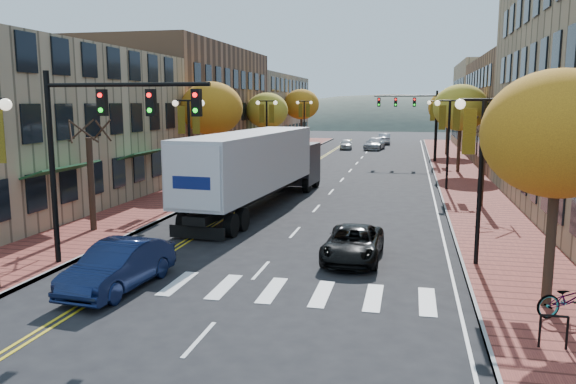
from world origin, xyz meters
The scene contains 31 objects.
ground centered at (0.00, 0.00, 0.00)m, with size 200.00×200.00×0.00m, color black.
sidewalk_left centered at (-9.00, 32.50, 0.07)m, with size 4.00×85.00×0.15m, color brown.
sidewalk_right centered at (9.00, 32.50, 0.07)m, with size 4.00×85.00×0.15m, color brown.
building_left_near centered at (-17.00, 13.00, 4.50)m, with size 12.00×22.00×9.00m, color #9E8966.
building_left_mid centered at (-17.00, 36.00, 5.50)m, with size 12.00×24.00×11.00m, color brown.
building_left_far centered at (-17.00, 61.00, 4.75)m, with size 12.00×26.00×9.50m, color #9E8966.
building_right_mid centered at (18.50, 42.00, 5.00)m, with size 15.00×24.00×10.00m, color brown.
building_right_far centered at (18.50, 64.00, 5.50)m, with size 15.00×20.00×11.00m, color #9E8966.
tree_left_a centered at (-9.00, 8.00, 2.25)m, with size 0.28×0.28×4.20m.
tree_left_b centered at (-9.00, 24.00, 5.45)m, with size 4.48×4.48×7.21m.
tree_left_c centered at (-9.00, 40.00, 5.05)m, with size 4.16×4.16×6.69m.
tree_left_d centered at (-9.00, 58.00, 5.60)m, with size 4.61×4.61×7.42m.
tree_right_a centered at (9.00, 2.00, 5.05)m, with size 4.16×4.16×6.69m.
tree_right_b centered at (9.00, 18.00, 2.25)m, with size 0.28×0.28×4.20m.
tree_right_c centered at (9.00, 34.00, 5.45)m, with size 4.48×4.48×7.21m.
tree_right_d centered at (9.00, 50.00, 5.29)m, with size 4.35×4.35×7.00m.
lamp_left_b centered at (-7.50, 16.00, 4.29)m, with size 1.96×0.36×6.05m.
lamp_left_c centered at (-7.50, 34.00, 4.29)m, with size 1.96×0.36×6.05m.
lamp_left_d centered at (-7.50, 52.00, 4.29)m, with size 1.96×0.36×6.05m.
lamp_right_a centered at (7.50, 6.00, 4.29)m, with size 1.96×0.36×6.05m.
lamp_right_b centered at (7.50, 24.00, 4.29)m, with size 1.96×0.36×6.05m.
lamp_right_c centered at (7.50, 42.00, 4.29)m, with size 1.96×0.36×6.05m.
traffic_mast_near centered at (-5.48, 3.00, 4.92)m, with size 6.10×0.35×7.00m.
traffic_mast_far centered at (5.48, 42.00, 4.92)m, with size 6.10×0.34×7.00m.
semi_truck centered at (-3.15, 15.56, 2.53)m, with size 4.11×17.45×4.32m.
navy_sedan centered at (-3.92, 1.13, 0.76)m, with size 1.60×4.60×1.52m, color #0E1738.
black_suv centered at (3.05, 6.10, 0.62)m, with size 2.07×4.50×1.25m, color black.
car_far_white centered at (-2.90, 56.20, 0.64)m, with size 1.52×3.78×1.29m, color silver.
car_far_silver centered at (0.69, 56.33, 0.74)m, with size 2.06×5.07×1.47m, color #9B9BA2.
car_far_oncoming centered at (1.46, 66.09, 0.76)m, with size 1.61×4.62×1.52m, color #B1B0B8.
bicycle centered at (9.42, 1.22, 0.67)m, with size 0.69×1.97×1.03m, color gray.
Camera 1 is at (5.04, -14.60, 5.93)m, focal length 35.00 mm.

